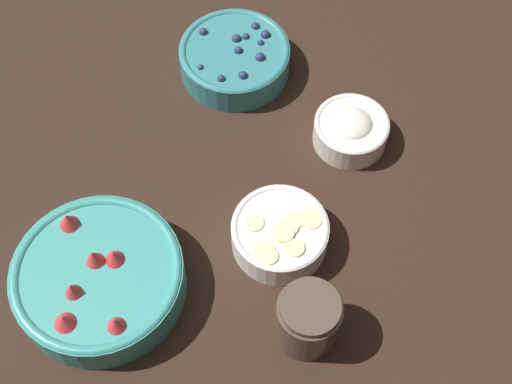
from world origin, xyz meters
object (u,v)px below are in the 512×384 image
object	(u,v)px
bowl_bananas	(280,233)
jar_chocolate	(308,320)
bowl_strawberries	(99,278)
bowl_cream	(351,129)
bowl_blueberries	(235,57)

from	to	relation	value
bowl_bananas	jar_chocolate	xyz separation A→B (m)	(0.13, 0.05, 0.01)
bowl_strawberries	jar_chocolate	size ratio (longest dim) A/B	2.45
bowl_strawberries	jar_chocolate	bearing A→B (deg)	83.33
bowl_cream	jar_chocolate	xyz separation A→B (m)	(0.31, -0.05, 0.01)
bowl_strawberries	bowl_cream	world-z (taller)	bowl_strawberries
bowl_strawberries	bowl_cream	distance (m)	0.43
bowl_blueberries	bowl_cream	world-z (taller)	bowl_blueberries
bowl_bananas	bowl_cream	world-z (taller)	bowl_cream
bowl_strawberries	bowl_cream	bearing A→B (deg)	130.85
bowl_blueberries	bowl_cream	xyz separation A→B (m)	(0.12, 0.19, -0.00)
bowl_bananas	jar_chocolate	distance (m)	0.14
bowl_bananas	bowl_blueberries	bearing A→B (deg)	-162.14
bowl_strawberries	jar_chocolate	world-z (taller)	jar_chocolate
jar_chocolate	bowl_blueberries	bearing A→B (deg)	-161.48
bowl_cream	bowl_bananas	bearing A→B (deg)	-26.11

